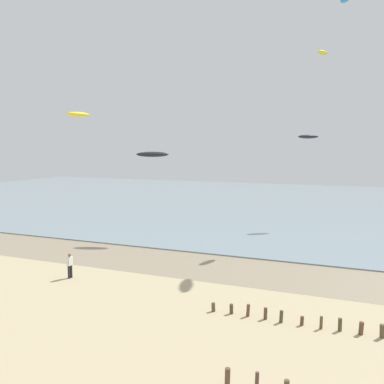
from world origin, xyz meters
name	(u,v)px	position (x,y,z in m)	size (l,w,h in m)	color
wet_sand_strip	(276,274)	(0.00, 25.31, 0.00)	(120.00, 6.97, 0.01)	gray
sea	(329,205)	(0.00, 63.79, 0.05)	(160.00, 70.00, 0.10)	gray
groyne_far	(339,325)	(4.75, 17.24, 0.30)	(14.27, 0.33, 0.67)	brown
person_by_waterline	(70,265)	(-12.80, 19.06, 0.92)	(0.25, 0.57, 1.71)	#232328
kite_aloft_0	(308,137)	(-0.78, 45.31, 10.07)	(2.53, 0.81, 0.41)	black
kite_aloft_1	(79,114)	(-12.12, 19.56, 11.05)	(2.02, 0.65, 0.32)	yellow
kite_aloft_4	(323,53)	(1.18, 39.13, 17.77)	(2.04, 0.65, 0.33)	yellow
kite_aloft_7	(152,154)	(-13.62, 32.66, 8.21)	(3.15, 1.01, 0.50)	black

